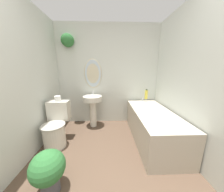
# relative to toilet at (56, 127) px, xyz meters

# --- Properties ---
(wall_back) EXTENTS (2.55, 0.29, 2.40)m
(wall_back) POSITION_rel_toilet_xyz_m (0.90, 0.95, 0.91)
(wall_back) COLOR silver
(wall_back) RESTS_ON ground_plane
(wall_left) EXTENTS (0.06, 2.59, 2.40)m
(wall_left) POSITION_rel_toilet_xyz_m (-0.29, -0.31, 0.86)
(wall_left) COLOR silver
(wall_left) RESTS_ON ground_plane
(wall_right) EXTENTS (0.06, 2.59, 2.40)m
(wall_right) POSITION_rel_toilet_xyz_m (2.21, -0.31, 0.86)
(wall_right) COLOR silver
(wall_right) RESTS_ON ground_plane
(toilet) EXTENTS (0.39, 0.58, 0.77)m
(toilet) POSITION_rel_toilet_xyz_m (0.00, 0.00, 0.00)
(toilet) COLOR beige
(toilet) RESTS_ON ground_plane
(pedestal_sink) EXTENTS (0.44, 0.44, 0.85)m
(pedestal_sink) POSITION_rel_toilet_xyz_m (0.58, 0.66, 0.20)
(pedestal_sink) COLOR beige
(pedestal_sink) RESTS_ON ground_plane
(bathtub) EXTENTS (0.70, 1.59, 0.66)m
(bathtub) POSITION_rel_toilet_xyz_m (1.80, 0.08, -0.04)
(bathtub) COLOR #B2A893
(bathtub) RESTS_ON ground_plane
(shampoo_bottle) EXTENTS (0.07, 0.07, 0.24)m
(shampoo_bottle) POSITION_rel_toilet_xyz_m (1.87, 0.73, 0.43)
(shampoo_bottle) COLOR gold
(shampoo_bottle) RESTS_ON bathtub
(potted_plant) EXTENTS (0.36, 0.36, 0.51)m
(potted_plant) POSITION_rel_toilet_xyz_m (0.29, -0.86, -0.04)
(potted_plant) COLOR #47474C
(potted_plant) RESTS_ON ground_plane
(toilet_paper_roll) EXTENTS (0.11, 0.11, 0.10)m
(toilet_paper_roll) POSITION_rel_toilet_xyz_m (0.00, 0.19, 0.48)
(toilet_paper_roll) COLOR white
(toilet_paper_roll) RESTS_ON toilet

